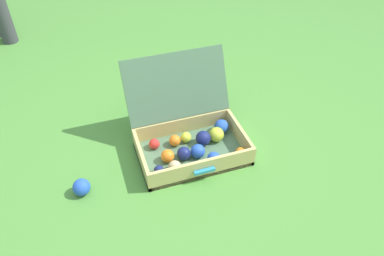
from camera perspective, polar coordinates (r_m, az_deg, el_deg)
The scene contains 3 objects.
ground_plane at distance 2.02m, azimuth 1.66°, elevation -5.07°, with size 16.00×16.00×0.00m, color #4C8C38.
open_suitcase at distance 2.03m, azimuth -0.35°, elevation -0.91°, with size 0.58×0.55×0.46m.
stray_ball_on_grass at distance 1.92m, azimuth -16.54°, elevation -8.67°, with size 0.09×0.09×0.09m, color blue.
Camera 1 is at (-0.51, -1.32, 1.44)m, focal length 34.88 mm.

